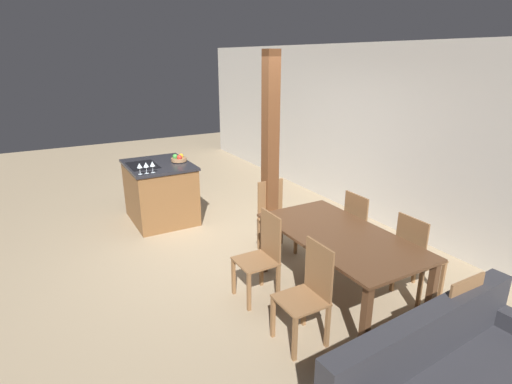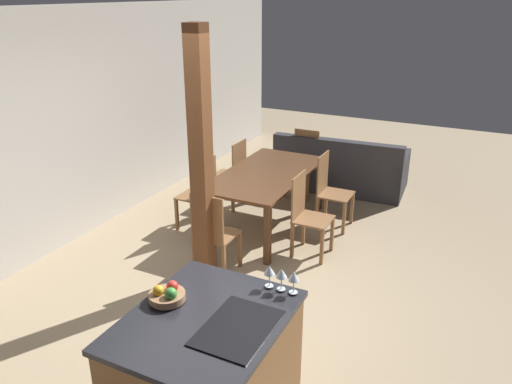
# 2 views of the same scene
# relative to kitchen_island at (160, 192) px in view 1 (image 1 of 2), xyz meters

# --- Properties ---
(ground_plane) EXTENTS (16.00, 16.00, 0.00)m
(ground_plane) POSITION_rel_kitchen_island_xyz_m (1.38, 0.42, -0.47)
(ground_plane) COLOR #9E896B
(wall_back) EXTENTS (11.20, 0.08, 2.70)m
(wall_back) POSITION_rel_kitchen_island_xyz_m (1.38, 3.00, 0.88)
(wall_back) COLOR beige
(wall_back) RESTS_ON ground_plane
(kitchen_island) EXTENTS (1.15, 0.95, 0.94)m
(kitchen_island) POSITION_rel_kitchen_island_xyz_m (0.00, 0.00, 0.00)
(kitchen_island) COLOR brown
(kitchen_island) RESTS_ON ground_plane
(fruit_bowl) EXTENTS (0.24, 0.24, 0.12)m
(fruit_bowl) POSITION_rel_kitchen_island_xyz_m (0.05, 0.32, 0.51)
(fruit_bowl) COLOR #99704C
(fruit_bowl) RESTS_ON kitchen_island
(wine_glass_near) EXTENTS (0.08, 0.08, 0.16)m
(wine_glass_near) POSITION_rel_kitchen_island_xyz_m (0.50, -0.40, 0.59)
(wine_glass_near) COLOR silver
(wine_glass_near) RESTS_ON kitchen_island
(wine_glass_middle) EXTENTS (0.08, 0.08, 0.16)m
(wine_glass_middle) POSITION_rel_kitchen_island_xyz_m (0.50, -0.31, 0.59)
(wine_glass_middle) COLOR silver
(wine_glass_middle) RESTS_ON kitchen_island
(wine_glass_far) EXTENTS (0.08, 0.08, 0.16)m
(wine_glass_far) POSITION_rel_kitchen_island_xyz_m (0.50, -0.22, 0.59)
(wine_glass_far) COLOR silver
(wine_glass_far) RESTS_ON kitchen_island
(dining_table) EXTENTS (1.83, 0.97, 0.74)m
(dining_table) POSITION_rel_kitchen_island_xyz_m (3.07, 1.02, 0.19)
(dining_table) COLOR #51331E
(dining_table) RESTS_ON ground_plane
(dining_chair_near_left) EXTENTS (0.40, 0.40, 0.95)m
(dining_chair_near_left) POSITION_rel_kitchen_island_xyz_m (2.66, 0.31, 0.03)
(dining_chair_near_left) COLOR brown
(dining_chair_near_left) RESTS_ON ground_plane
(dining_chair_near_right) EXTENTS (0.40, 0.40, 0.95)m
(dining_chair_near_right) POSITION_rel_kitchen_island_xyz_m (3.48, 0.31, 0.03)
(dining_chair_near_right) COLOR brown
(dining_chair_near_right) RESTS_ON ground_plane
(dining_chair_far_left) EXTENTS (0.40, 0.40, 0.95)m
(dining_chair_far_left) POSITION_rel_kitchen_island_xyz_m (2.66, 1.72, 0.03)
(dining_chair_far_left) COLOR brown
(dining_chair_far_left) RESTS_ON ground_plane
(dining_chair_far_right) EXTENTS (0.40, 0.40, 0.95)m
(dining_chair_far_right) POSITION_rel_kitchen_island_xyz_m (3.48, 1.72, 0.03)
(dining_chair_far_right) COLOR brown
(dining_chair_far_right) RESTS_ON ground_plane
(dining_chair_head_end) EXTENTS (0.40, 0.40, 0.95)m
(dining_chair_head_end) POSITION_rel_kitchen_island_xyz_m (1.78, 1.02, 0.03)
(dining_chair_head_end) COLOR brown
(dining_chair_head_end) RESTS_ON ground_plane
(dining_chair_foot_end) EXTENTS (0.40, 0.40, 0.95)m
(dining_chair_foot_end) POSITION_rel_kitchen_island_xyz_m (4.36, 1.02, 0.03)
(dining_chair_foot_end) COLOR brown
(dining_chair_foot_end) RESTS_ON ground_plane
(timber_post) EXTENTS (0.17, 0.17, 2.59)m
(timber_post) POSITION_rel_kitchen_island_xyz_m (1.63, 1.03, 0.83)
(timber_post) COLOR brown
(timber_post) RESTS_ON ground_plane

